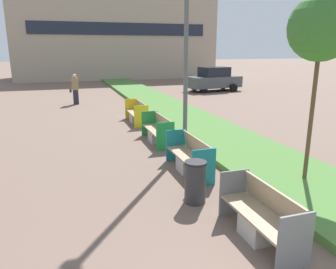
{
  "coord_description": "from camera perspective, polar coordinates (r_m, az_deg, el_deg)",
  "views": [
    {
      "loc": [
        -2.22,
        -0.87,
        3.27
      ],
      "look_at": [
        0.9,
        8.73,
        0.6
      ],
      "focal_mm": 35.0,
      "sensor_mm": 36.0,
      "label": 1
    }
  ],
  "objects": [
    {
      "name": "litter_bin",
      "position": [
        7.17,
        4.78,
        -8.23
      ],
      "size": [
        0.48,
        0.48,
        0.94
      ],
      "color": "#2D2D30",
      "rests_on": "ground"
    },
    {
      "name": "bench_green_frame",
      "position": [
        11.71,
        -1.79,
        0.46
      ],
      "size": [
        0.65,
        2.07,
        0.94
      ],
      "color": "#ADA8A0",
      "rests_on": "ground"
    },
    {
      "name": "planter_grass_strip",
      "position": [
        14.32,
        4.71,
        1.94
      ],
      "size": [
        2.8,
        120.0,
        0.18
      ],
      "color": "#4C7A38",
      "rests_on": "ground"
    },
    {
      "name": "parked_car_distant",
      "position": [
        26.09,
        8.0,
        9.5
      ],
      "size": [
        4.4,
        2.31,
        1.86
      ],
      "rotation": [
        0.0,
        0.0,
        0.13
      ],
      "color": "#474C51",
      "rests_on": "ground"
    },
    {
      "name": "pedestrian_walking",
      "position": [
        20.4,
        -15.86,
        7.65
      ],
      "size": [
        0.53,
        0.24,
        1.8
      ],
      "color": "#232633",
      "rests_on": "ground"
    },
    {
      "name": "building_backdrop",
      "position": [
        38.97,
        -9.2,
        16.7
      ],
      "size": [
        21.24,
        8.29,
        9.34
      ],
      "color": "tan",
      "rests_on": "ground"
    },
    {
      "name": "sapling_tree_near",
      "position": [
        8.24,
        25.15,
        16.31
      ],
      "size": [
        1.46,
        1.46,
        4.43
      ],
      "color": "brown",
      "rests_on": "ground"
    },
    {
      "name": "bench_teal_frame",
      "position": [
        8.91,
        3.79,
        -4.23
      ],
      "size": [
        0.65,
        2.05,
        0.94
      ],
      "color": "#ADA8A0",
      "rests_on": "ground"
    },
    {
      "name": "street_lamp_post",
      "position": [
        10.55,
        3.25,
        20.96
      ],
      "size": [
        0.24,
        0.44,
        8.04
      ],
      "color": "#56595B",
      "rests_on": "ground"
    },
    {
      "name": "bench_grey_frame",
      "position": [
        6.15,
        15.91,
        -14.01
      ],
      "size": [
        0.65,
        1.89,
        0.94
      ],
      "color": "#ADA8A0",
      "rests_on": "ground"
    },
    {
      "name": "bench_yellow_frame",
      "position": [
        14.88,
        -5.42,
        3.5
      ],
      "size": [
        0.65,
        2.05,
        0.94
      ],
      "color": "#ADA8A0",
      "rests_on": "ground"
    }
  ]
}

